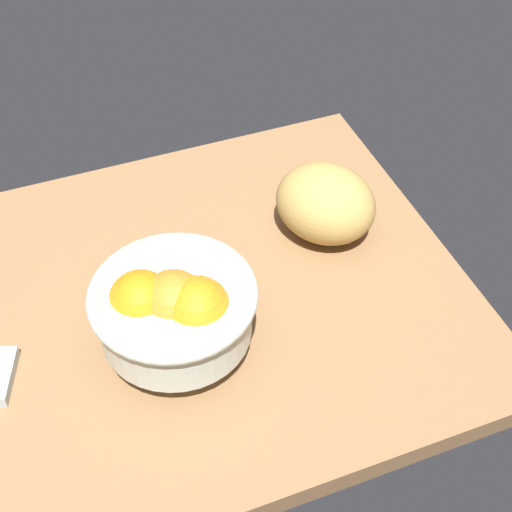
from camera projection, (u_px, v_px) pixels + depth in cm
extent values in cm
cube|color=olive|center=(147.00, 318.00, 94.24)|extent=(79.63, 57.41, 3.00)
cylinder|color=silver|center=(178.00, 338.00, 88.39)|extent=(10.89, 10.89, 2.85)
cylinder|color=silver|center=(175.00, 313.00, 85.17)|extent=(17.20, 17.20, 6.13)
torus|color=silver|center=(173.00, 295.00, 82.97)|extent=(18.80, 18.80, 1.60)
sphere|color=orange|center=(141.00, 302.00, 84.12)|extent=(7.42, 7.42, 7.42)
sphere|color=orange|center=(198.00, 310.00, 83.30)|extent=(7.65, 7.65, 7.65)
sphere|color=orange|center=(174.00, 303.00, 84.00)|extent=(7.61, 7.61, 7.61)
sphere|color=orange|center=(174.00, 304.00, 84.05)|extent=(7.20, 7.20, 7.20)
sphere|color=orange|center=(174.00, 304.00, 84.09)|extent=(6.89, 6.89, 6.89)
ellipsoid|color=tan|center=(325.00, 203.00, 99.53)|extent=(17.22, 17.77, 9.75)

